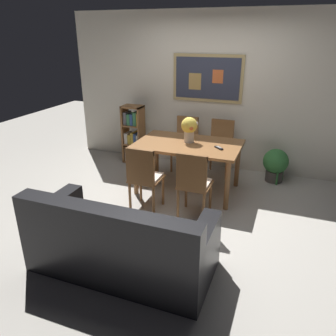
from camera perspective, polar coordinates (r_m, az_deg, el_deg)
name	(u,v)px	position (r m, az deg, el deg)	size (l,w,h in m)	color
ground_plane	(179,207)	(4.60, 1.99, -6.78)	(12.00, 12.00, 0.00)	#B7B2A8
wall_back_with_painting	(214,92)	(5.77, 7.89, 12.84)	(5.20, 0.14, 2.60)	silver
dining_table	(188,149)	(4.85, 3.52, 3.26)	(1.51, 0.96, 0.75)	brown
dining_chair_far_right	(220,143)	(5.57, 9.06, 4.29)	(0.40, 0.41, 0.91)	brown
dining_chair_far_left	(186,139)	(5.72, 3.07, 5.02)	(0.40, 0.41, 0.91)	brown
dining_chair_near_left	(144,174)	(4.30, -4.22, -1.05)	(0.40, 0.41, 0.91)	brown
dining_chair_near_right	(193,180)	(4.12, 4.42, -2.10)	(0.40, 0.41, 0.91)	brown
leather_couch	(119,244)	(3.37, -8.38, -12.85)	(1.80, 0.84, 0.84)	black
bookshelf	(133,134)	(6.07, -6.00, 5.80)	(0.36, 0.28, 1.05)	brown
potted_ivy	(275,164)	(5.55, 18.08, 0.66)	(0.40, 0.40, 0.63)	#4C4742
flower_vase	(189,128)	(4.82, 3.71, 6.99)	(0.24, 0.23, 0.37)	beige
tv_remote	(219,148)	(4.64, 8.77, 3.46)	(0.14, 0.14, 0.02)	black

